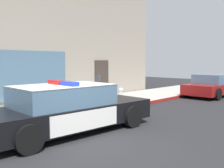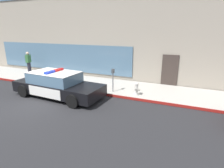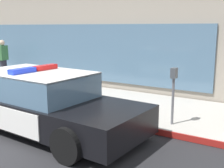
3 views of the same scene
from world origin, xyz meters
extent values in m
plane|color=#262628|center=(0.00, 0.00, 0.00)|extent=(48.00, 48.00, 0.00)
cube|color=#B2ADA3|center=(0.00, 4.09, 0.07)|extent=(48.00, 3.10, 0.15)
cube|color=maroon|center=(0.00, 2.52, 0.08)|extent=(28.80, 0.04, 0.14)
cube|color=#382D28|center=(5.85, 5.66, 1.05)|extent=(1.00, 0.08, 2.10)
cube|color=black|center=(0.43, 1.42, 0.50)|extent=(5.23, 2.14, 0.60)
cube|color=silver|center=(2.07, 1.33, 0.67)|extent=(1.84, 1.92, 0.05)
cube|color=silver|center=(-1.36, 1.52, 0.67)|extent=(1.53, 1.91, 0.05)
cube|color=silver|center=(0.38, 2.37, 0.50)|extent=(2.16, 0.14, 0.51)
cube|color=silver|center=(0.28, 0.48, 0.50)|extent=(2.16, 0.14, 0.51)
cube|color=yellow|center=(0.38, 2.39, 0.50)|extent=(0.22, 0.02, 0.26)
cube|color=slate|center=(0.23, 1.43, 1.07)|extent=(2.76, 1.82, 0.60)
cube|color=silver|center=(0.23, 1.43, 1.36)|extent=(2.76, 1.82, 0.04)
cube|color=red|center=(0.24, 1.77, 1.44)|extent=(0.23, 0.65, 0.11)
cube|color=blue|center=(0.21, 1.10, 1.44)|extent=(0.23, 0.65, 0.11)
cylinder|color=black|center=(2.17, 2.27, 0.34)|extent=(0.69, 0.26, 0.68)
cylinder|color=black|center=(2.07, 0.40, 0.34)|extent=(0.69, 0.26, 0.68)
cylinder|color=black|center=(-1.31, 0.58, 0.34)|extent=(0.69, 0.26, 0.68)
cylinder|color=silver|center=(4.46, 2.99, 0.20)|extent=(0.28, 0.28, 0.10)
cylinder|color=silver|center=(4.46, 2.99, 0.47)|extent=(0.19, 0.19, 0.45)
sphere|color=silver|center=(4.46, 2.99, 0.77)|extent=(0.22, 0.22, 0.22)
cylinder|color=gray|center=(4.46, 2.99, 0.84)|extent=(0.06, 0.06, 0.05)
cylinder|color=gray|center=(4.46, 2.85, 0.50)|extent=(0.09, 0.10, 0.09)
cylinder|color=gray|center=(4.46, 3.14, 0.50)|extent=(0.09, 0.10, 0.09)
cylinder|color=gray|center=(4.61, 2.99, 0.46)|extent=(0.10, 0.12, 0.12)
cube|color=maroon|center=(10.93, 1.50, 0.48)|extent=(4.43, 1.89, 0.56)
cube|color=slate|center=(10.93, 1.50, 1.01)|extent=(2.32, 1.66, 0.56)
cylinder|color=black|center=(12.40, 2.36, 0.32)|extent=(0.64, 0.21, 0.64)
cylinder|color=black|center=(9.50, 2.42, 0.32)|extent=(0.64, 0.21, 0.64)
cylinder|color=black|center=(9.46, 0.64, 0.32)|extent=(0.64, 0.21, 0.64)
cylinder|color=slate|center=(3.06, 3.00, 0.70)|extent=(0.06, 0.06, 1.10)
cube|color=#474C51|center=(3.06, 3.00, 1.37)|extent=(0.12, 0.18, 0.24)
camera|label=1|loc=(-4.05, -4.54, 2.04)|focal=41.27mm
camera|label=2|loc=(7.07, -6.39, 3.65)|focal=29.71mm
camera|label=3|loc=(5.27, -3.22, 2.40)|focal=45.93mm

